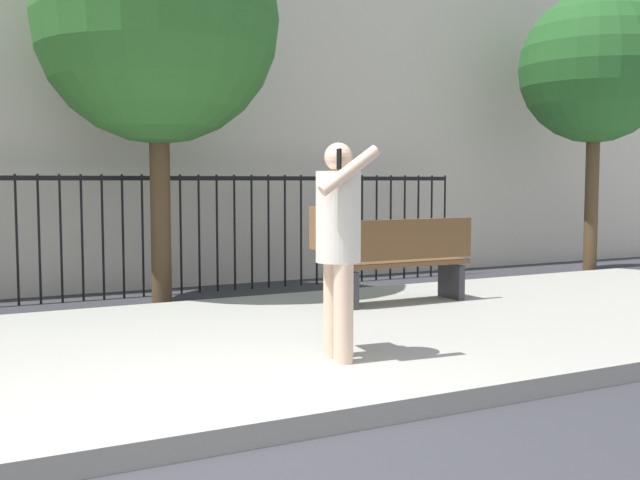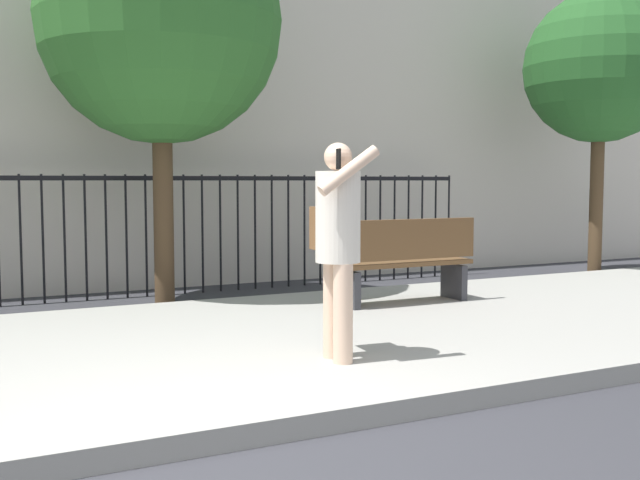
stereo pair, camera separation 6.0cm
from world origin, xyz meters
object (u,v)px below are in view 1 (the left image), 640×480
street_bench (405,259)px  street_tree_far (595,69)px  pedestrian_on_phone (337,235)px  street_tree_near (157,22)px

street_bench → street_tree_far: (4.58, 1.61, 2.60)m
pedestrian_on_phone → street_bench: pedestrian_on_phone is taller
street_bench → street_tree_far: bearing=19.4°
pedestrian_on_phone → street_tree_far: street_tree_far is taller
pedestrian_on_phone → street_tree_near: size_ratio=0.34×
street_bench → street_tree_near: street_tree_near is taller
pedestrian_on_phone → street_bench: bearing=45.3°
street_bench → pedestrian_on_phone: bearing=-134.7°
pedestrian_on_phone → street_tree_far: 7.73m
street_bench → street_tree_near: size_ratio=0.33×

